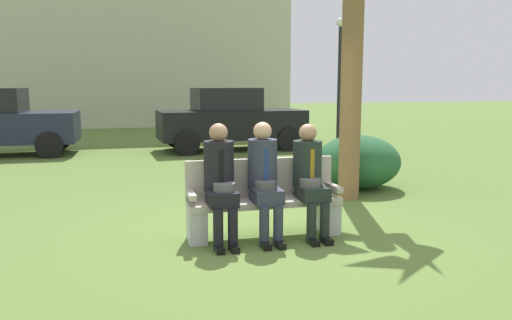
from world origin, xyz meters
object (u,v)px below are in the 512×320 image
(shrub_near_bench, at_px, (358,162))
(seated_man_left, at_px, (220,177))
(palm_tree_tall, at_px, (353,2))
(seated_man_middle, at_px, (264,175))
(parked_car_far, at_px, (230,119))
(seated_man_right, at_px, (310,174))
(park_bench, at_px, (263,201))
(building_backdrop, at_px, (116,15))
(street_lamp, at_px, (340,70))

(shrub_near_bench, bearing_deg, seated_man_left, -140.00)
(seated_man_left, height_order, palm_tree_tall, palm_tree_tall)
(seated_man_middle, height_order, parked_car_far, parked_car_far)
(seated_man_right, distance_m, palm_tree_tall, 3.07)
(park_bench, bearing_deg, palm_tree_tall, 40.69)
(seated_man_left, height_order, seated_man_middle, seated_man_middle)
(seated_man_left, xyz_separation_m, palm_tree_tall, (2.31, 1.66, 2.24))
(seated_man_right, bearing_deg, seated_man_left, 179.86)
(park_bench, bearing_deg, seated_man_right, -13.70)
(building_backdrop, bearing_deg, street_lamp, -64.71)
(seated_man_left, distance_m, seated_man_middle, 0.51)
(seated_man_left, bearing_deg, shrub_near_bench, 40.00)
(park_bench, relative_size, seated_man_middle, 1.33)
(seated_man_left, height_order, shrub_near_bench, seated_man_left)
(park_bench, xyz_separation_m, shrub_near_bench, (2.28, 2.23, 0.04))
(seated_man_middle, height_order, street_lamp, street_lamp)
(shrub_near_bench, height_order, street_lamp, street_lamp)
(seated_man_right, relative_size, building_backdrop, 0.09)
(park_bench, height_order, seated_man_left, seated_man_left)
(seated_man_left, height_order, seated_man_right, seated_man_left)
(seated_man_middle, bearing_deg, seated_man_right, -0.32)
(palm_tree_tall, bearing_deg, park_bench, -139.31)
(street_lamp, bearing_deg, shrub_near_bench, -109.56)
(shrub_near_bench, relative_size, street_lamp, 0.42)
(street_lamp, bearing_deg, building_backdrop, 115.29)
(shrub_near_bench, bearing_deg, street_lamp, 70.44)
(seated_man_middle, relative_size, shrub_near_bench, 0.92)
(parked_car_far, xyz_separation_m, street_lamp, (2.79, -0.85, 1.31))
(seated_man_left, distance_m, street_lamp, 8.44)
(seated_man_right, height_order, palm_tree_tall, palm_tree_tall)
(palm_tree_tall, bearing_deg, street_lamp, 68.10)
(seated_man_right, relative_size, palm_tree_tall, 0.30)
(seated_man_middle, distance_m, shrub_near_bench, 3.31)
(seated_man_right, bearing_deg, shrub_near_bench, 53.38)
(palm_tree_tall, distance_m, parked_car_far, 6.60)
(park_bench, relative_size, seated_man_right, 1.36)
(park_bench, xyz_separation_m, parked_car_far, (1.15, 7.74, 0.42))
(seated_man_middle, relative_size, seated_man_right, 1.02)
(park_bench, distance_m, shrub_near_bench, 3.19)
(seated_man_left, xyz_separation_m, shrub_near_bench, (2.81, 2.36, -0.29))
(street_lamp, bearing_deg, parked_car_far, 163.03)
(seated_man_middle, bearing_deg, street_lamp, 60.58)
(parked_car_far, bearing_deg, palm_tree_tall, -84.17)
(park_bench, xyz_separation_m, building_backdrop, (-1.93, 19.32, 4.55))
(seated_man_right, height_order, building_backdrop, building_backdrop)
(park_bench, bearing_deg, shrub_near_bench, 44.37)
(shrub_near_bench, xyz_separation_m, parked_car_far, (-1.13, 5.51, 0.38))
(seated_man_right, distance_m, building_backdrop, 20.06)
(seated_man_right, height_order, parked_car_far, parked_car_far)
(seated_man_middle, distance_m, street_lamp, 8.18)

